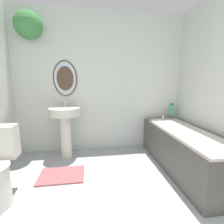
# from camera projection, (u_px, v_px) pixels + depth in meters

# --- Properties ---
(wall_back) EXTENTS (3.01, 0.40, 2.40)m
(wall_back) POSITION_uv_depth(u_px,v_px,m) (92.00, 76.00, 2.79)
(wall_back) COLOR silver
(wall_back) RESTS_ON ground_plane
(pedestal_sink) EXTENTS (0.49, 0.49, 0.93)m
(pedestal_sink) POSITION_uv_depth(u_px,v_px,m) (65.00, 123.00, 2.58)
(pedestal_sink) COLOR beige
(pedestal_sink) RESTS_ON ground_plane
(bathtub) EXTENTS (0.63, 1.67, 0.64)m
(bathtub) POSITION_uv_depth(u_px,v_px,m) (185.00, 149.00, 2.29)
(bathtub) COLOR #4C4742
(bathtub) RESTS_ON ground_plane
(shampoo_bottle) EXTENTS (0.07, 0.07, 0.20)m
(shampoo_bottle) POSITION_uv_depth(u_px,v_px,m) (171.00, 109.00, 2.97)
(shampoo_bottle) COLOR #38B275
(shampoo_bottle) RESTS_ON bathtub
(bath_mat) EXTENTS (0.58, 0.40, 0.02)m
(bath_mat) POSITION_uv_depth(u_px,v_px,m) (62.00, 175.00, 2.15)
(bath_mat) COLOR #934C51
(bath_mat) RESTS_ON ground_plane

